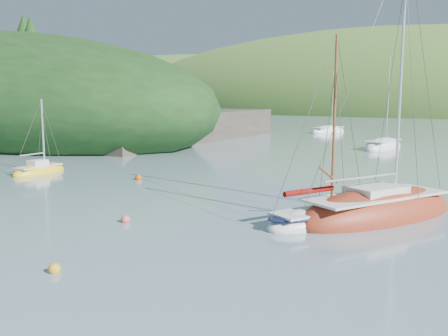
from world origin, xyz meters
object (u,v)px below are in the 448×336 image
Objects in this scene: sailboat_yellow at (39,171)px; distant_sloop_a at (383,147)px; daysailer_white at (320,219)px; sloop_red at (378,213)px; distant_sloop_c at (328,132)px.

distant_sloop_a reaches higher than sailboat_yellow.
sailboat_yellow is (-22.49, 0.28, -0.05)m from daysailer_white.
sailboat_yellow is at bearing -154.15° from sloop_red.
sloop_red is at bearing -49.08° from distant_sloop_c.
distant_sloop_a is (-10.98, 29.49, -0.06)m from sloop_red.
daysailer_white is 0.87× the size of distant_sloop_c.
daysailer_white is 0.81× the size of distant_sloop_a.
distant_sloop_a is at bearing 58.19° from sailboat_yellow.
distant_sloop_c is (-24.24, 49.08, -0.03)m from daysailer_white.
sloop_red is 1.26× the size of distant_sloop_a.
distant_sloop_a is at bearing -37.09° from distant_sloop_c.
distant_sloop_c is at bearing 135.24° from daysailer_white.
distant_sloop_a is at bearing 125.27° from daysailer_white.
distant_sloop_c is at bearing 131.50° from distant_sloop_a.
daysailer_white is at bearing -102.34° from sloop_red.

